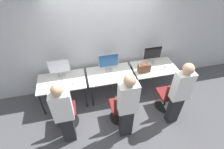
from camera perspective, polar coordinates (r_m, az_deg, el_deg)
The scene contains 21 objects.
ground_plane at distance 4.58m, azimuth 0.42°, elevation -9.39°, with size 20.00×20.00×0.00m, color #4C4C51.
wall_back at distance 4.32m, azimuth -2.16°, elevation 11.38°, with size 12.00×0.05×2.80m.
desk_left at distance 4.34m, azimuth -16.00°, elevation -2.75°, with size 1.12×0.72×0.71m.
monitor_left at distance 4.27m, azimuth -16.85°, elevation 2.17°, with size 0.49×0.20×0.48m.
keyboard_left at distance 4.19m, azimuth -16.19°, elevation -3.10°, with size 0.37×0.16×0.02m.
mouse_left at distance 4.16m, azimuth -12.56°, elevation -2.50°, with size 0.06×0.09×0.03m.
office_chair_left at distance 4.03m, azimuth -14.72°, elevation -12.33°, with size 0.48×0.48×0.91m.
person_left at distance 3.42m, azimuth -15.48°, elevation -12.14°, with size 0.36×0.21×1.59m.
desk_center at distance 4.37m, azimuth -0.64°, elevation -0.45°, with size 1.12×0.72×0.71m.
monitor_center at distance 4.27m, azimuth -1.09°, elevation 4.18°, with size 0.49×0.20×0.48m.
keyboard_center at distance 4.19m, azimuth -0.13°, elevation -1.09°, with size 0.37×0.16×0.02m.
mouse_center at distance 4.21m, azimuth 3.20°, elevation -0.74°, with size 0.06×0.09×0.03m.
office_chair_center at distance 3.99m, azimuth 2.93°, elevation -11.14°, with size 0.48×0.48×0.91m.
person_center at distance 3.35m, azimuth 5.10°, elevation -10.12°, with size 0.36×0.22×1.68m.
desk_right at distance 4.71m, azimuth 13.49°, elevation 1.70°, with size 1.12×0.72×0.71m.
monitor_right at distance 4.67m, azimuth 13.07°, elevation 6.56°, with size 0.49×0.20×0.48m.
keyboard_right at distance 4.60m, azimuth 14.06°, elevation 1.90°, with size 0.37×0.16×0.02m.
mouse_right at distance 4.72m, azimuth 16.98°, elevation 2.46°, with size 0.06×0.09×0.03m.
office_chair_right at distance 4.42m, azimuth 17.87°, elevation -6.99°, with size 0.48×0.48×0.91m.
person_right at distance 3.84m, azimuth 21.22°, elevation -5.72°, with size 0.36×0.22×1.65m.
handbag at distance 4.39m, azimuth 10.44°, elevation 2.17°, with size 0.30×0.18×0.25m.
Camera 1 is at (-0.70, -2.86, 3.51)m, focal length 28.00 mm.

